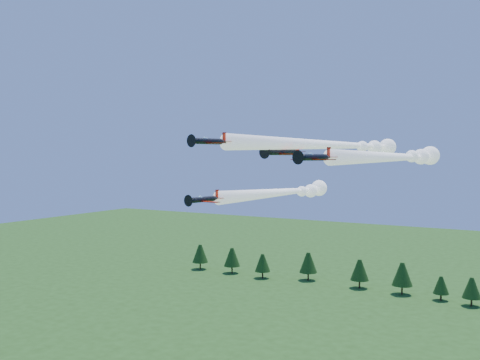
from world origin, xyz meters
The scene contains 5 objects.
plane_lead centered at (4.87, 22.82, 50.45)m, with size 16.95×59.45×3.70m.
plane_left centered at (-7.71, 27.58, 40.68)m, with size 11.79×44.81×3.70m.
plane_right centered at (16.96, 22.39, 48.11)m, with size 15.28×42.83×3.70m.
plane_slot centered at (1.10, 7.72, 49.01)m, with size 8.56×9.46×3.00m.
treeline centered at (-6.33, 112.38, 6.44)m, with size 175.24×17.63×11.12m.
Camera 1 is at (40.93, -75.10, 48.26)m, focal length 40.00 mm.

